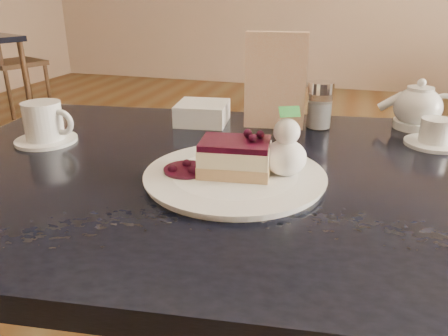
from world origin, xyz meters
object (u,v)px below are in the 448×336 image
(cheesecake_slice, at_px, (235,157))
(tea_set, at_px, (420,113))
(coffee_set, at_px, (45,124))
(dessert_plate, at_px, (235,176))
(main_table, at_px, (238,206))

(cheesecake_slice, bearing_deg, tea_set, 42.12)
(cheesecake_slice, height_order, coffee_set, coffee_set)
(cheesecake_slice, relative_size, coffee_set, 0.94)
(dessert_plate, distance_m, tea_set, 0.55)
(coffee_set, height_order, tea_set, tea_set)
(cheesecake_slice, distance_m, coffee_set, 0.48)
(cheesecake_slice, distance_m, tea_set, 0.55)
(main_table, xyz_separation_m, dessert_plate, (0.01, -0.05, 0.09))
(cheesecake_slice, height_order, tea_set, tea_set)
(main_table, relative_size, tea_set, 5.48)
(dessert_plate, distance_m, cheesecake_slice, 0.04)
(main_table, distance_m, tea_set, 0.53)
(main_table, bearing_deg, tea_set, 37.71)
(coffee_set, xyz_separation_m, tea_set, (0.83, 0.34, 0.00))
(cheesecake_slice, xyz_separation_m, coffee_set, (-0.48, 0.08, -0.00))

